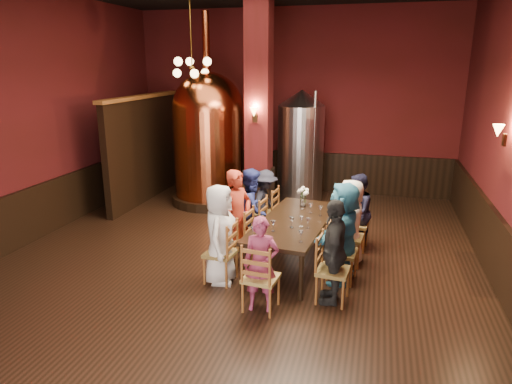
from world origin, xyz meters
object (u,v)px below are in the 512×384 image
(person_1, at_px, (237,218))
(copper_kettle, at_px, (209,137))
(person_0, at_px, (220,234))
(person_2, at_px, (252,210))
(steel_vessel, at_px, (301,146))
(dining_table, at_px, (294,224))
(rose_vase, at_px, (303,194))

(person_1, bearing_deg, copper_kettle, 53.56)
(person_0, xyz_separation_m, person_2, (0.13, 1.32, -0.02))
(steel_vessel, bearing_deg, copper_kettle, -159.38)
(person_1, xyz_separation_m, steel_vessel, (0.35, 3.90, 0.51))
(dining_table, bearing_deg, person_0, -130.36)
(person_2, bearing_deg, dining_table, -123.34)
(dining_table, relative_size, rose_vase, 6.87)
(person_1, height_order, copper_kettle, copper_kettle)
(dining_table, relative_size, person_1, 1.57)
(person_0, relative_size, steel_vessel, 0.58)
(copper_kettle, relative_size, rose_vase, 11.79)
(dining_table, xyz_separation_m, person_1, (-0.88, -0.24, 0.10))
(person_0, distance_m, person_2, 1.33)
(copper_kettle, bearing_deg, person_2, -55.36)
(person_0, relative_size, person_1, 0.96)
(dining_table, distance_m, person_1, 0.92)
(person_1, bearing_deg, person_0, -159.86)
(person_0, relative_size, rose_vase, 4.18)
(person_0, height_order, copper_kettle, copper_kettle)
(person_1, height_order, person_2, person_1)
(person_2, distance_m, steel_vessel, 3.31)
(dining_table, height_order, person_0, person_0)
(person_1, relative_size, copper_kettle, 0.37)
(dining_table, distance_m, steel_vessel, 3.75)
(person_0, relative_size, copper_kettle, 0.35)
(dining_table, distance_m, person_2, 0.91)
(rose_vase, bearing_deg, steel_vessel, 100.61)
(person_1, relative_size, steel_vessel, 0.61)
(dining_table, xyz_separation_m, copper_kettle, (-2.53, 2.90, 0.87))
(person_0, bearing_deg, person_2, -11.37)
(person_0, bearing_deg, rose_vase, -35.62)
(steel_vessel, bearing_deg, person_0, -95.25)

